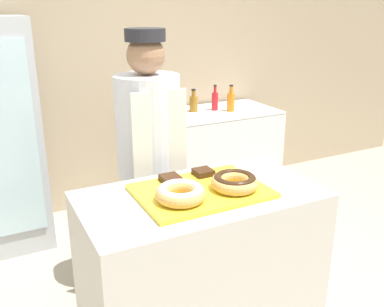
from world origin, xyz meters
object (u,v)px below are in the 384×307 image
at_px(bottle_green, 182,107).
at_px(brownie_back_left, 170,178).
at_px(baker_person, 150,163).
at_px(serving_tray, 201,191).
at_px(chest_freezer, 218,154).
at_px(brownie_back_right, 203,172).
at_px(bottle_amber, 194,103).
at_px(bottle_red, 215,100).
at_px(donut_chocolate_glaze, 235,181).
at_px(donut_light_glaze, 181,193).
at_px(bottle_orange, 231,101).

bearing_deg(bottle_green, brownie_back_left, -117.80).
bearing_deg(baker_person, bottle_green, 54.78).
bearing_deg(serving_tray, chest_freezer, 57.08).
height_order(brownie_back_right, bottle_amber, bottle_amber).
xyz_separation_m(chest_freezer, bottle_red, (-0.02, 0.04, 0.54)).
distance_m(donut_chocolate_glaze, baker_person, 0.75).
bearing_deg(brownie_back_left, serving_tray, -58.23).
xyz_separation_m(brownie_back_left, chest_freezer, (1.22, 1.58, -0.55)).
bearing_deg(baker_person, bottle_amber, 52.04).
relative_size(baker_person, bottle_green, 6.84).
height_order(serving_tray, bottle_green, bottle_green).
bearing_deg(baker_person, donut_light_glaze, -100.21).
xyz_separation_m(brownie_back_left, brownie_back_right, (0.20, 0.00, 0.00)).
bearing_deg(brownie_back_right, bottle_amber, 64.41).
distance_m(brownie_back_left, brownie_back_right, 0.20).
distance_m(baker_person, bottle_amber, 1.48).
relative_size(bottle_amber, bottle_orange, 0.85).
xyz_separation_m(brownie_back_left, bottle_amber, (0.99, 1.66, -0.02)).
relative_size(donut_chocolate_glaze, bottle_red, 0.98).
bearing_deg(chest_freezer, baker_person, -136.43).
height_order(brownie_back_left, brownie_back_right, same).
distance_m(bottle_red, bottle_orange, 0.16).
xyz_separation_m(donut_chocolate_glaze, brownie_back_right, (-0.05, 0.23, -0.02)).
height_order(brownie_back_right, chest_freezer, brownie_back_right).
bearing_deg(donut_light_glaze, serving_tray, 26.58).
height_order(serving_tray, brownie_back_right, brownie_back_right).
distance_m(bottle_amber, bottle_orange, 0.36).
height_order(donut_chocolate_glaze, bottle_green, bottle_green).
bearing_deg(donut_chocolate_glaze, chest_freezer, 61.71).
height_order(brownie_back_left, baker_person, baker_person).
height_order(serving_tray, bottle_orange, bottle_orange).
relative_size(donut_light_glaze, chest_freezer, 0.22).
distance_m(donut_light_glaze, brownie_back_right, 0.34).
bearing_deg(bottle_amber, bottle_orange, -24.88).
height_order(chest_freezer, bottle_orange, bottle_orange).
bearing_deg(brownie_back_left, chest_freezer, 52.26).
height_order(donut_light_glaze, bottle_red, bottle_red).
bearing_deg(brownie_back_left, bottle_red, 53.45).
distance_m(serving_tray, brownie_back_right, 0.19).
bearing_deg(serving_tray, brownie_back_right, 58.23).
bearing_deg(chest_freezer, bottle_green, -169.78).
height_order(donut_light_glaze, chest_freezer, donut_light_glaze).
height_order(donut_chocolate_glaze, brownie_back_right, donut_chocolate_glaze).
bearing_deg(bottle_orange, baker_person, -140.46).
height_order(donut_light_glaze, bottle_amber, bottle_amber).
bearing_deg(baker_person, chest_freezer, 43.57).
height_order(donut_light_glaze, donut_chocolate_glaze, same).
distance_m(donut_light_glaze, brownie_back_left, 0.24).
bearing_deg(bottle_red, brownie_back_left, -126.55).
xyz_separation_m(serving_tray, brownie_back_left, (-0.10, 0.16, 0.03)).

